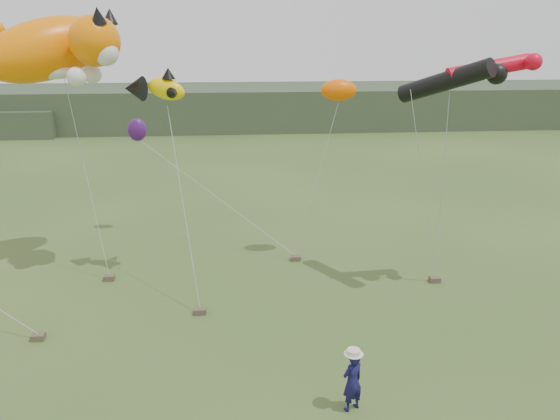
# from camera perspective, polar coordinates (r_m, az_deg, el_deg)

# --- Properties ---
(ground) EXTENTS (120.00, 120.00, 0.00)m
(ground) POSITION_cam_1_polar(r_m,az_deg,el_deg) (15.98, -0.07, -17.20)
(ground) COLOR #385123
(ground) RESTS_ON ground
(headland) EXTENTS (90.00, 13.00, 4.00)m
(headland) POSITION_cam_1_polar(r_m,az_deg,el_deg) (58.20, -7.04, 10.59)
(headland) COLOR #2D3D28
(headland) RESTS_ON ground
(festival_attendant) EXTENTS (0.72, 0.64, 1.66)m
(festival_attendant) POSITION_cam_1_polar(r_m,az_deg,el_deg) (14.55, 7.57, -17.33)
(festival_attendant) COLOR #131244
(festival_attendant) RESTS_ON ground
(sandbag_anchors) EXTENTS (14.36, 5.91, 0.20)m
(sandbag_anchors) POSITION_cam_1_polar(r_m,az_deg,el_deg) (20.66, -5.82, -8.29)
(sandbag_anchors) COLOR brown
(sandbag_anchors) RESTS_ON ground
(cat_kite) EXTENTS (6.47, 4.77, 3.29)m
(cat_kite) POSITION_cam_1_polar(r_m,az_deg,el_deg) (22.59, -22.27, 15.36)
(cat_kite) COLOR #FF7801
(cat_kite) RESTS_ON ground
(fish_kite) EXTENTS (2.49, 1.62, 1.29)m
(fish_kite) POSITION_cam_1_polar(r_m,az_deg,el_deg) (20.77, -12.99, 12.31)
(fish_kite) COLOR yellow
(fish_kite) RESTS_ON ground
(tube_kites) EXTENTS (4.28, 3.13, 1.80)m
(tube_kites) POSITION_cam_1_polar(r_m,az_deg,el_deg) (19.98, 19.16, 13.13)
(tube_kites) COLOR black
(tube_kites) RESTS_ON ground
(misc_kites) EXTENTS (9.74, 4.62, 3.04)m
(misc_kites) POSITION_cam_1_polar(r_m,az_deg,el_deg) (23.10, -1.77, 10.91)
(misc_kites) COLOR #FB5E00
(misc_kites) RESTS_ON ground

